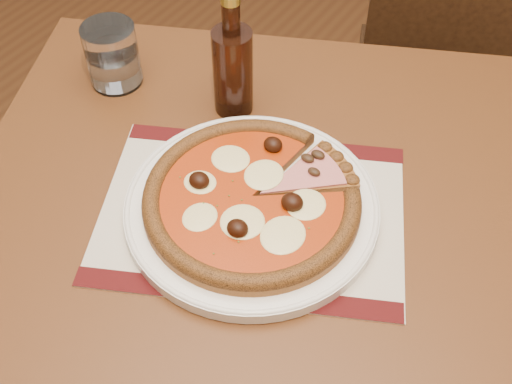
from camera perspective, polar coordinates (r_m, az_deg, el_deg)
table at (r=0.94m, az=-0.66°, el=-5.99°), size 1.06×1.06×0.75m
chair_far at (r=1.50m, az=16.74°, el=8.95°), size 0.53×0.53×0.86m
placemat at (r=0.86m, az=-0.37°, el=-1.80°), size 0.49×0.43×0.00m
plate at (r=0.85m, az=-0.37°, el=-1.38°), size 0.34×0.34×0.02m
pizza at (r=0.84m, az=-0.39°, el=-0.54°), size 0.29×0.29×0.04m
ham_slice at (r=0.86m, az=5.56°, el=1.04°), size 0.10×0.13×0.02m
water_glass at (r=1.04m, az=-12.65°, el=11.79°), size 0.10×0.10×0.10m
bottle at (r=0.95m, az=-2.08°, el=11.01°), size 0.06×0.06×0.20m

